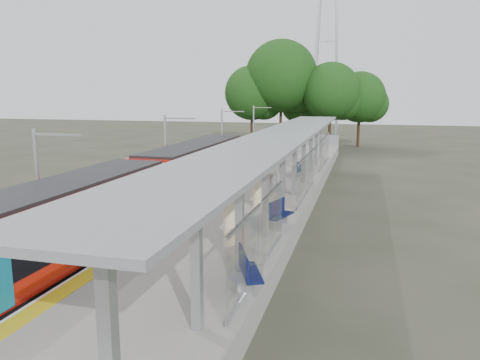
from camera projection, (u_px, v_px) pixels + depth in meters
name	position (u px, v px, depth m)	size (l,w,h in m)	color
trackbed	(199.00, 196.00, 30.43)	(3.00, 70.00, 0.24)	#59544C
platform	(267.00, 194.00, 29.22)	(6.00, 50.00, 1.00)	gray
tactile_strip	(227.00, 184.00, 29.77)	(0.60, 50.00, 0.02)	gold
end_fence	(312.00, 140.00, 52.72)	(6.00, 0.10, 1.20)	#9EA0A5
train	(146.00, 190.00, 22.90)	(2.74, 27.60, 3.62)	black
canopy	(283.00, 142.00, 24.51)	(3.27, 38.00, 3.66)	#9EA0A5
pylon	(328.00, 17.00, 76.46)	(8.00, 4.00, 38.00)	#9EA0A5
tree_cluster	(298.00, 88.00, 58.68)	(19.93, 11.37, 13.39)	#382316
catenary_masts	(167.00, 155.00, 29.40)	(2.08, 48.16, 5.40)	#9EA0A5
bench_near	(248.00, 269.00, 13.79)	(1.14, 1.74, 1.15)	#0F174D
bench_mid	(278.00, 213.00, 20.20)	(1.01, 1.78, 1.16)	#0F174D
bench_far	(299.00, 169.00, 32.80)	(0.75, 1.44, 0.95)	#0F174D
info_pillar_near	(230.00, 222.00, 17.80)	(0.46, 0.46, 2.03)	beige
info_pillar_far	(257.00, 191.00, 23.65)	(0.45, 0.45, 1.99)	beige
litter_bin	(274.00, 182.00, 27.98)	(0.48, 0.48, 0.98)	#9EA0A5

